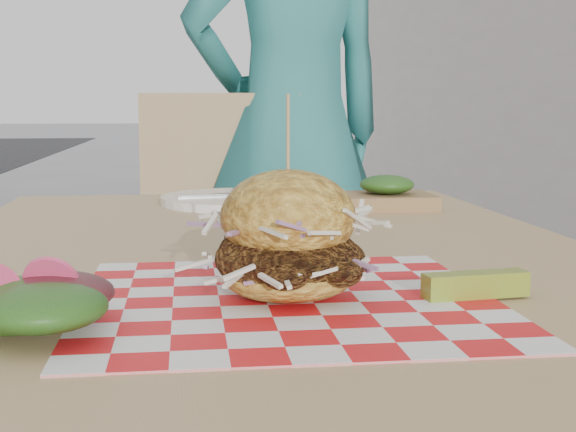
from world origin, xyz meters
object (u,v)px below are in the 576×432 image
(patio_chair, at_px, (231,252))
(sandwich, at_px, (288,243))
(diner, at_px, (293,130))
(patio_table, at_px, (263,311))

(patio_chair, relative_size, sandwich, 5.36)
(diner, relative_size, patio_chair, 1.80)
(diner, height_order, sandwich, diner)
(patio_table, bearing_deg, patio_chair, 88.92)
(patio_chair, bearing_deg, sandwich, -79.51)
(diner, distance_m, patio_chair, 0.37)
(diner, xyz_separation_m, sandwich, (-0.20, -1.44, -0.05))
(sandwich, bearing_deg, diner, 82.24)
(patio_chair, bearing_deg, diner, 46.97)
(patio_chair, height_order, sandwich, patio_chair)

